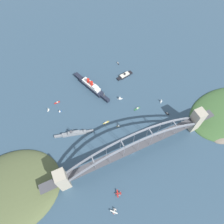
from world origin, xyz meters
The scene contains 18 objects.
ground_plane centered at (0.00, 0.00, 0.00)m, with size 1400.00×1400.00×0.00m, color #334C60.
harbor_arch_bridge centered at (0.00, 0.00, 26.07)m, with size 285.27×16.02×60.77m.
headland_west_shore centered at (-187.27, 22.46, 0.00)m, with size 145.10×119.61×28.34m.
ocean_liner centered at (-10.93, 150.30, 5.81)m, with size 39.35×90.09×19.99m.
naval_cruiser centered at (-73.70, 70.99, 3.20)m, with size 63.62×19.38×17.74m.
harbor_ferry_steamer centered at (61.00, 150.62, 2.38)m, with size 35.65×13.23×7.81m.
seaplane_taxiing_near_bridge centered at (-47.98, -44.38, 2.04)m, with size 8.39×10.47×4.93m.
seaplane_second_in_formation centered at (-62.98, -62.77, 1.97)m, with size 8.84×8.90×4.81m.
small_boat_0 centered at (0.04, 52.83, 3.18)m, with size 5.82×4.42×6.71m.
small_boat_1 centered at (-99.29, 135.55, 3.25)m, with size 5.30×5.80×7.01m.
small_boat_2 centered at (46.13, 71.20, 0.77)m, with size 12.80×4.21×2.13m.
small_boat_3 centered at (-16.42, 68.61, 0.69)m, with size 11.47×3.52×1.97m.
small_boat_4 centered at (64.09, 188.25, 0.64)m, with size 1.84×9.44×1.81m.
small_boat_5 centered at (93.44, 66.62, 3.88)m, with size 5.93×6.49×8.38m.
small_boat_6 centered at (-82.28, 123.58, 2.90)m, with size 6.52×4.10×6.19m.
small_boat_7 centered at (26.98, 103.97, 4.32)m, with size 8.96×6.40×9.32m.
small_boat_8 centered at (-80.73, 144.76, 0.75)m, with size 11.37×2.92×2.03m.
small_boat_9 centered at (89.28, 39.56, 0.76)m, with size 4.60×8.39×2.14m.
Camera 1 is at (-79.23, -91.04, 306.41)m, focal length 32.64 mm.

